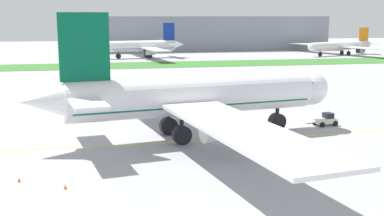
{
  "coord_description": "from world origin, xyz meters",
  "views": [
    {
      "loc": [
        -18.12,
        -71.19,
        18.7
      ],
      "look_at": [
        -2.79,
        4.52,
        4.13
      ],
      "focal_mm": 46.35,
      "sensor_mm": 36.0,
      "label": 1
    }
  ],
  "objects_px": {
    "traffic_cone_near_nose": "(65,186)",
    "airliner_foreground": "(190,97)",
    "ground_crew_wingwalker_port": "(279,142)",
    "traffic_cone_starboard_wing": "(19,179)",
    "parked_airliner_far_left": "(144,46)",
    "parked_airliner_far_centre": "(342,46)",
    "traffic_cone_port_wing": "(340,158)",
    "pushback_tug": "(326,120)"
  },
  "relations": [
    {
      "from": "traffic_cone_near_nose",
      "to": "airliner_foreground",
      "type": "bearing_deg",
      "value": 47.72
    },
    {
      "from": "airliner_foreground",
      "to": "ground_crew_wingwalker_port",
      "type": "xyz_separation_m",
      "value": [
        11.08,
        -8.81,
        -5.49
      ]
    },
    {
      "from": "traffic_cone_starboard_wing",
      "to": "ground_crew_wingwalker_port",
      "type": "bearing_deg",
      "value": 12.13
    },
    {
      "from": "airliner_foreground",
      "to": "traffic_cone_starboard_wing",
      "type": "relative_size",
      "value": 130.82
    },
    {
      "from": "traffic_cone_near_nose",
      "to": "parked_airliner_far_left",
      "type": "xyz_separation_m",
      "value": [
        25.93,
        164.81,
        4.86
      ]
    },
    {
      "from": "parked_airliner_far_left",
      "to": "parked_airliner_far_centre",
      "type": "xyz_separation_m",
      "value": [
        93.29,
        -2.64,
        -0.83
      ]
    },
    {
      "from": "airliner_foreground",
      "to": "traffic_cone_port_wing",
      "type": "relative_size",
      "value": 130.82
    },
    {
      "from": "pushback_tug",
      "to": "traffic_cone_near_nose",
      "type": "xyz_separation_m",
      "value": [
        -42.35,
        -23.66,
        -0.7
      ]
    },
    {
      "from": "airliner_foreground",
      "to": "parked_airliner_far_left",
      "type": "height_order",
      "value": "airliner_foreground"
    },
    {
      "from": "parked_airliner_far_left",
      "to": "ground_crew_wingwalker_port",
      "type": "bearing_deg",
      "value": -88.9
    },
    {
      "from": "traffic_cone_near_nose",
      "to": "parked_airliner_far_left",
      "type": "relative_size",
      "value": 0.01
    },
    {
      "from": "pushback_tug",
      "to": "traffic_cone_starboard_wing",
      "type": "relative_size",
      "value": 9.91
    },
    {
      "from": "traffic_cone_near_nose",
      "to": "traffic_cone_starboard_wing",
      "type": "height_order",
      "value": "same"
    },
    {
      "from": "traffic_cone_starboard_wing",
      "to": "parked_airliner_far_centre",
      "type": "distance_m",
      "value": 201.76
    },
    {
      "from": "traffic_cone_near_nose",
      "to": "ground_crew_wingwalker_port",
      "type": "bearing_deg",
      "value": 20.46
    },
    {
      "from": "pushback_tug",
      "to": "parked_airliner_far_left",
      "type": "xyz_separation_m",
      "value": [
        -16.42,
        141.15,
        4.16
      ]
    },
    {
      "from": "pushback_tug",
      "to": "ground_crew_wingwalker_port",
      "type": "bearing_deg",
      "value": -136.25
    },
    {
      "from": "ground_crew_wingwalker_port",
      "to": "airliner_foreground",
      "type": "bearing_deg",
      "value": 141.51
    },
    {
      "from": "parked_airliner_far_left",
      "to": "parked_airliner_far_centre",
      "type": "distance_m",
      "value": 93.33
    },
    {
      "from": "airliner_foreground",
      "to": "parked_airliner_far_left",
      "type": "distance_m",
      "value": 145.44
    },
    {
      "from": "parked_airliner_far_left",
      "to": "airliner_foreground",
      "type": "bearing_deg",
      "value": -93.2
    },
    {
      "from": "traffic_cone_starboard_wing",
      "to": "parked_airliner_far_left",
      "type": "distance_m",
      "value": 164.42
    },
    {
      "from": "ground_crew_wingwalker_port",
      "to": "traffic_cone_starboard_wing",
      "type": "relative_size",
      "value": 2.76
    },
    {
      "from": "ground_crew_wingwalker_port",
      "to": "parked_airliner_far_centre",
      "type": "height_order",
      "value": "parked_airliner_far_centre"
    },
    {
      "from": "traffic_cone_starboard_wing",
      "to": "pushback_tug",
      "type": "bearing_deg",
      "value": 23.01
    },
    {
      "from": "ground_crew_wingwalker_port",
      "to": "traffic_cone_starboard_wing",
      "type": "distance_m",
      "value": 34.95
    },
    {
      "from": "parked_airliner_far_centre",
      "to": "traffic_cone_port_wing",
      "type": "bearing_deg",
      "value": -118.13
    },
    {
      "from": "pushback_tug",
      "to": "traffic_cone_near_nose",
      "type": "height_order",
      "value": "pushback_tug"
    },
    {
      "from": "ground_crew_wingwalker_port",
      "to": "parked_airliner_far_centre",
      "type": "relative_size",
      "value": 0.02
    },
    {
      "from": "pushback_tug",
      "to": "parked_airliner_far_left",
      "type": "distance_m",
      "value": 142.16
    },
    {
      "from": "traffic_cone_starboard_wing",
      "to": "parked_airliner_far_centre",
      "type": "xyz_separation_m",
      "value": [
        124.49,
        158.72,
        4.04
      ]
    },
    {
      "from": "traffic_cone_near_nose",
      "to": "traffic_cone_port_wing",
      "type": "relative_size",
      "value": 1.0
    },
    {
      "from": "ground_crew_wingwalker_port",
      "to": "traffic_cone_near_nose",
      "type": "distance_m",
      "value": 30.85
    },
    {
      "from": "parked_airliner_far_centre",
      "to": "airliner_foreground",
      "type": "bearing_deg",
      "value": -125.42
    },
    {
      "from": "ground_crew_wingwalker_port",
      "to": "parked_airliner_far_left",
      "type": "distance_m",
      "value": 154.11
    },
    {
      "from": "ground_crew_wingwalker_port",
      "to": "traffic_cone_near_nose",
      "type": "height_order",
      "value": "ground_crew_wingwalker_port"
    },
    {
      "from": "traffic_cone_near_nose",
      "to": "traffic_cone_starboard_wing",
      "type": "xyz_separation_m",
      "value": [
        -5.26,
        3.44,
        0.0
      ]
    },
    {
      "from": "ground_crew_wingwalker_port",
      "to": "parked_airliner_far_centre",
      "type": "xyz_separation_m",
      "value": [
        90.32,
        151.38,
        3.35
      ]
    },
    {
      "from": "pushback_tug",
      "to": "traffic_cone_port_wing",
      "type": "bearing_deg",
      "value": -111.35
    },
    {
      "from": "ground_crew_wingwalker_port",
      "to": "parked_airliner_far_left",
      "type": "height_order",
      "value": "parked_airliner_far_left"
    },
    {
      "from": "pushback_tug",
      "to": "airliner_foreground",
      "type": "bearing_deg",
      "value": -170.59
    },
    {
      "from": "parked_airliner_far_centre",
      "to": "traffic_cone_starboard_wing",
      "type": "bearing_deg",
      "value": -128.11
    }
  ]
}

